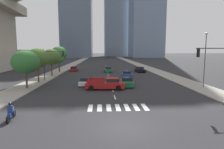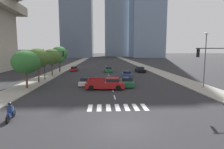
{
  "view_description": "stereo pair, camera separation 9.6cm",
  "coord_description": "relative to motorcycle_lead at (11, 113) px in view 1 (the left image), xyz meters",
  "views": [
    {
      "loc": [
        -1.59,
        -12.9,
        5.56
      ],
      "look_at": [
        0.0,
        14.83,
        2.0
      ],
      "focal_mm": 29.82,
      "sensor_mm": 36.0,
      "label": 1
    },
    {
      "loc": [
        -1.49,
        -12.9,
        5.56
      ],
      "look_at": [
        0.0,
        14.83,
        2.0
      ],
      "focal_mm": 29.82,
      "sensor_mm": 36.0,
      "label": 2
    }
  ],
  "objects": [
    {
      "name": "ground_plane",
      "position": [
        8.89,
        -1.95,
        -0.58
      ],
      "size": [
        800.0,
        800.0,
        0.0
      ],
      "primitive_type": "plane",
      "color": "#28282B"
    },
    {
      "name": "crosswalk_near",
      "position": [
        8.89,
        2.88,
        -0.58
      ],
      "size": [
        5.85,
        2.27,
        0.01
      ],
      "color": "silver",
      "rests_on": "ground"
    },
    {
      "name": "street_tree_fourth",
      "position": [
        -3.52,
        33.36,
        3.12
      ],
      "size": [
        2.96,
        2.96,
        4.83
      ],
      "color": "#4C3823",
      "rests_on": "sidewalk_west"
    },
    {
      "name": "sidewalk_east",
      "position": [
        22.1,
        28.05,
        -0.51
      ],
      "size": [
        4.0,
        260.0,
        0.15
      ],
      "primitive_type": "cube",
      "color": "gray",
      "rests_on": "ground"
    },
    {
      "name": "street_tree_fifth",
      "position": [
        -3.52,
        33.73,
        4.3
      ],
      "size": [
        4.11,
        4.11,
        6.5
      ],
      "color": "#4C3823",
      "rests_on": "sidewalk_west"
    },
    {
      "name": "sidewalk_west",
      "position": [
        -4.32,
        28.05,
        -0.51
      ],
      "size": [
        4.0,
        260.0,
        0.15
      ],
      "primitive_type": "cube",
      "color": "gray",
      "rests_on": "ground"
    },
    {
      "name": "sedan_green_3",
      "position": [
        9.05,
        33.39,
        0.04
      ],
      "size": [
        1.87,
        4.47,
        1.34
      ],
      "rotation": [
        0.0,
        0.0,
        -1.54
      ],
      "color": "#1E6038",
      "rests_on": "ground"
    },
    {
      "name": "sedan_green_4",
      "position": [
        11.33,
        14.25,
        0.03
      ],
      "size": [
        2.07,
        4.74,
        1.34
      ],
      "rotation": [
        0.0,
        0.0,
        -1.62
      ],
      "color": "#1E6038",
      "rests_on": "ground"
    },
    {
      "name": "sedan_black_2",
      "position": [
        17.36,
        33.03,
        0.04
      ],
      "size": [
        2.1,
        4.77,
        1.37
      ],
      "rotation": [
        0.0,
        0.0,
        -1.52
      ],
      "color": "black",
      "rests_on": "ground"
    },
    {
      "name": "street_tree_nearest",
      "position": [
        -3.52,
        12.36,
        3.35
      ],
      "size": [
        3.9,
        3.9,
        5.45
      ],
      "color": "#4C3823",
      "rests_on": "sidewalk_west"
    },
    {
      "name": "street_tree_second",
      "position": [
        -3.52,
        17.44,
        3.71
      ],
      "size": [
        3.92,
        3.92,
        5.82
      ],
      "color": "#4C3823",
      "rests_on": "sidewalk_west"
    },
    {
      "name": "sedan_red_0",
      "position": [
        -0.32,
        36.9,
        -0.03
      ],
      "size": [
        1.85,
        4.53,
        1.21
      ],
      "rotation": [
        0.0,
        0.0,
        1.6
      ],
      "color": "maroon",
      "rests_on": "ground"
    },
    {
      "name": "sedan_blue_5",
      "position": [
        12.61,
        23.78,
        0.03
      ],
      "size": [
        2.25,
        4.76,
        1.32
      ],
      "rotation": [
        0.0,
        0.0,
        -1.67
      ],
      "color": "navy",
      "rests_on": "ground"
    },
    {
      "name": "lane_divider_center",
      "position": [
        8.89,
        30.88,
        -0.58
      ],
      "size": [
        0.14,
        50.0,
        0.01
      ],
      "color": "silver",
      "rests_on": "ground"
    },
    {
      "name": "traffic_signal_far",
      "position": [
        -1.74,
        19.55,
        3.46
      ],
      "size": [
        4.04,
        0.28,
        5.72
      ],
      "color": "#333335",
      "rests_on": "sidewalk_west"
    },
    {
      "name": "traffic_signal_near",
      "position": [
        19.62,
        3.6,
        3.71
      ],
      "size": [
        4.62,
        0.28,
        6.05
      ],
      "rotation": [
        0.0,
        0.0,
        3.14
      ],
      "color": "#333335",
      "rests_on": "sidewalk_east"
    },
    {
      "name": "street_tree_third",
      "position": [
        -3.52,
        26.15,
        3.63
      ],
      "size": [
        4.04,
        4.04,
        5.79
      ],
      "color": "#4C3823",
      "rests_on": "sidewalk_west"
    },
    {
      "name": "sedan_white_1",
      "position": [
        4.8,
        15.33,
        -0.01
      ],
      "size": [
        2.14,
        4.58,
        1.25
      ],
      "rotation": [
        0.0,
        0.0,
        1.48
      ],
      "color": "silver",
      "rests_on": "ground"
    },
    {
      "name": "street_lamp_east",
      "position": [
        22.4,
        11.49,
        4.14
      ],
      "size": [
        0.5,
        0.24,
        7.94
      ],
      "color": "#3F3F42",
      "rests_on": "sidewalk_east"
    },
    {
      "name": "motorcycle_lead",
      "position": [
        0.0,
        0.0,
        0.0
      ],
      "size": [
        0.7,
        2.07,
        1.49
      ],
      "rotation": [
        0.0,
        0.0,
        1.71
      ],
      "color": "black",
      "rests_on": "ground"
    },
    {
      "name": "pickup_truck",
      "position": [
        8.07,
        11.7,
        0.23
      ],
      "size": [
        5.68,
        2.36,
        1.67
      ],
      "rotation": [
        0.0,
        0.0,
        -0.05
      ],
      "color": "maroon",
      "rests_on": "ground"
    }
  ]
}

